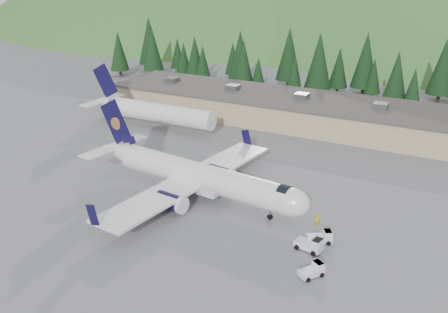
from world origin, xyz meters
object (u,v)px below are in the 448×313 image
(baggage_tug_c, at_px, (313,270))
(baggage_tug_a, at_px, (322,237))
(baggage_tug_b, at_px, (311,245))
(airliner, at_px, (197,176))
(ramp_worker, at_px, (317,220))
(terminal_building, at_px, (277,107))
(second_airliner, at_px, (148,111))

(baggage_tug_c, bearing_deg, baggage_tug_a, 44.09)
(baggage_tug_b, height_order, baggage_tug_c, baggage_tug_b)
(airliner, distance_m, baggage_tug_c, 22.40)
(ramp_worker, bearing_deg, airliner, -23.51)
(baggage_tug_b, distance_m, ramp_worker, 5.65)
(baggage_tug_c, bearing_deg, ramp_worker, 49.57)
(airliner, relative_size, terminal_building, 0.49)
(second_airliner, xyz_separation_m, ramp_worker, (40.89, -22.11, -2.50))
(airliner, xyz_separation_m, baggage_tug_b, (18.10, -5.75, -2.32))
(baggage_tug_b, bearing_deg, baggage_tug_a, 87.79)
(second_airliner, xyz_separation_m, terminal_building, (19.91, 16.00, -0.70))
(baggage_tug_c, distance_m, ramp_worker, 10.33)
(terminal_building, bearing_deg, baggage_tug_b, -63.13)
(second_airliner, relative_size, terminal_building, 0.39)
(second_airliner, bearing_deg, terminal_building, 38.78)
(baggage_tug_b, xyz_separation_m, ramp_worker, (-1.13, 5.53, 0.10))
(terminal_building, xyz_separation_m, ramp_worker, (20.98, -38.11, -1.79))
(second_airliner, distance_m, terminal_building, 25.55)
(airliner, relative_size, baggage_tug_c, 11.97)
(second_airliner, distance_m, baggage_tug_c, 54.29)
(baggage_tug_a, relative_size, baggage_tug_c, 1.06)
(second_airliner, bearing_deg, baggage_tug_b, -33.33)
(airliner, height_order, second_airliner, second_airliner)
(second_airliner, xyz_separation_m, baggage_tug_b, (42.02, -27.64, -2.59))
(baggage_tug_a, bearing_deg, ramp_worker, 86.24)
(terminal_building, relative_size, ramp_worker, 42.88)
(baggage_tug_a, height_order, baggage_tug_b, baggage_tug_b)
(baggage_tug_b, xyz_separation_m, terminal_building, (-22.11, 43.64, 1.89))
(baggage_tug_a, xyz_separation_m, baggage_tug_b, (-0.48, -2.27, 0.07))
(airliner, xyz_separation_m, second_airliner, (-23.92, 21.88, 0.28))
(airliner, bearing_deg, ramp_worker, 5.89)
(terminal_building, height_order, ramp_worker, terminal_building)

